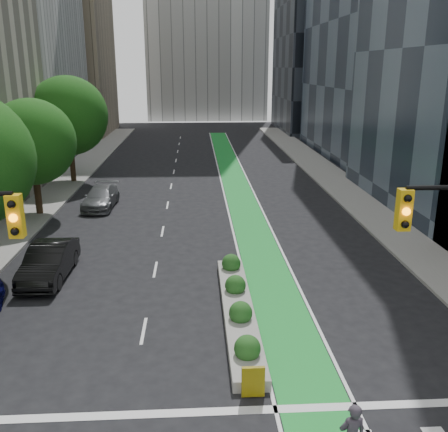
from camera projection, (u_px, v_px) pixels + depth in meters
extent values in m
cube|color=gray|center=(41.00, 203.00, 36.59)|extent=(3.60, 90.00, 0.15)
cube|color=gray|center=(357.00, 198.00, 37.91)|extent=(3.60, 90.00, 0.15)
cube|color=#1A9231|center=(236.00, 185.00, 42.22)|extent=(2.20, 70.00, 0.01)
cube|color=tan|center=(57.00, 42.00, 71.63)|extent=(14.00, 16.00, 26.00)
cube|color=black|center=(328.00, 37.00, 75.48)|extent=(14.00, 18.00, 28.00)
cylinder|color=black|center=(37.00, 183.00, 33.15)|extent=(0.44, 0.44, 4.48)
sphere|color=#104E12|center=(32.00, 142.00, 32.37)|extent=(5.60, 5.60, 5.60)
cylinder|color=black|center=(72.00, 153.00, 42.61)|extent=(0.44, 0.44, 5.15)
sphere|color=#104E12|center=(68.00, 116.00, 41.72)|extent=(6.60, 6.60, 6.60)
cube|color=gold|center=(15.00, 216.00, 11.79)|extent=(0.34, 0.28, 1.05)
sphere|color=orange|center=(13.00, 218.00, 11.63)|extent=(0.20, 0.20, 0.20)
cube|color=gold|center=(404.00, 210.00, 12.31)|extent=(0.34, 0.28, 1.05)
sphere|color=orange|center=(406.00, 212.00, 12.16)|extent=(0.20, 0.20, 0.20)
cube|color=gray|center=(238.00, 311.00, 20.07)|extent=(1.20, 10.00, 0.40)
cube|color=yellow|center=(253.00, 382.00, 15.00)|extent=(0.70, 0.12, 1.00)
sphere|color=#194C19|center=(247.00, 348.00, 16.59)|extent=(0.90, 0.90, 0.90)
sphere|color=#194C19|center=(241.00, 313.00, 18.98)|extent=(0.90, 0.90, 0.90)
sphere|color=#194C19|center=(235.00, 285.00, 21.37)|extent=(0.90, 0.90, 0.90)
sphere|color=#194C19|center=(231.00, 263.00, 23.76)|extent=(0.90, 0.90, 0.90)
imported|color=black|center=(49.00, 262.00, 23.49)|extent=(1.83, 5.04, 1.65)
imported|color=slate|center=(101.00, 197.00, 35.46)|extent=(2.21, 5.08, 1.46)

